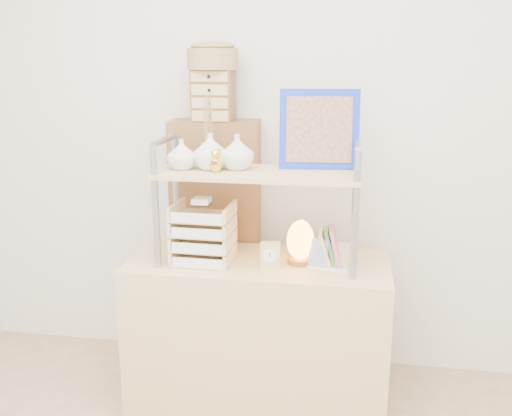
{
  "coord_description": "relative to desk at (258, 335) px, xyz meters",
  "views": [
    {
      "loc": [
        0.4,
        -1.24,
        1.66
      ],
      "look_at": [
        -0.01,
        1.2,
        1.0
      ],
      "focal_mm": 40.0,
      "sensor_mm": 36.0,
      "label": 1
    }
  ],
  "objects": [
    {
      "name": "hutch",
      "position": [
        -0.05,
        0.01,
        0.82
      ],
      "size": [
        0.9,
        0.34,
        0.78
      ],
      "color": "gray",
      "rests_on": "desk"
    },
    {
      "name": "cabinet",
      "position": [
        -0.28,
        0.37,
        0.3
      ],
      "size": [
        0.47,
        0.27,
        1.35
      ],
      "primitive_type": "cube",
      "rotation": [
        0.0,
        0.0,
        0.08
      ],
      "color": "brown",
      "rests_on": "ground"
    },
    {
      "name": "desk",
      "position": [
        0.0,
        0.0,
        0.0
      ],
      "size": [
        1.2,
        0.5,
        0.75
      ],
      "primitive_type": "cube",
      "color": "tan",
      "rests_on": "ground"
    },
    {
      "name": "room_shell",
      "position": [
        0.0,
        -0.81,
        1.32
      ],
      "size": [
        3.42,
        3.41,
        2.61
      ],
      "color": "silver",
      "rests_on": "ground"
    },
    {
      "name": "letter_tray",
      "position": [
        -0.25,
        -0.06,
        0.5
      ],
      "size": [
        0.25,
        0.24,
        0.3
      ],
      "color": "tan",
      "rests_on": "desk"
    },
    {
      "name": "salt_lamp",
      "position": [
        0.19,
        0.0,
        0.48
      ],
      "size": [
        0.13,
        0.13,
        0.2
      ],
      "color": "brown",
      "rests_on": "desk"
    },
    {
      "name": "desk_clock",
      "position": [
        0.07,
        -0.09,
        0.44
      ],
      "size": [
        0.09,
        0.05,
        0.12
      ],
      "color": "tan",
      "rests_on": "desk"
    },
    {
      "name": "woven_basket",
      "position": [
        -0.28,
        0.35,
        1.28
      ],
      "size": [
        0.25,
        0.25,
        0.1
      ],
      "primitive_type": "cylinder",
      "color": "olive",
      "rests_on": "drawer_chest"
    },
    {
      "name": "drawer_chest",
      "position": [
        -0.28,
        0.35,
        1.1
      ],
      "size": [
        0.2,
        0.16,
        0.25
      ],
      "color": "brown",
      "rests_on": "cabinet"
    },
    {
      "name": "postcard_stand",
      "position": [
        0.32,
        -0.04,
        0.41
      ],
      "size": [
        0.19,
        0.09,
        0.13
      ],
      "color": "white",
      "rests_on": "desk"
    }
  ]
}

